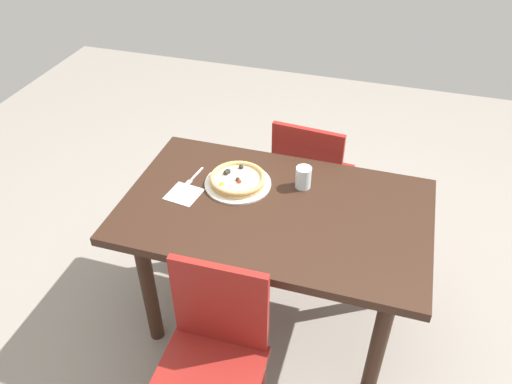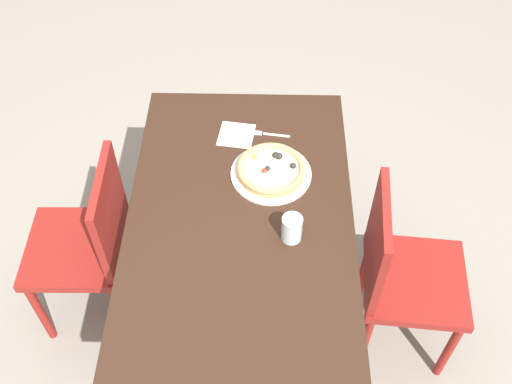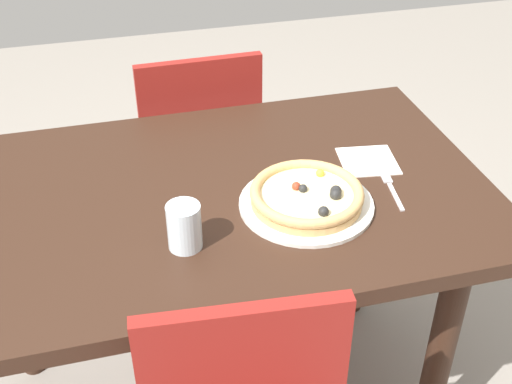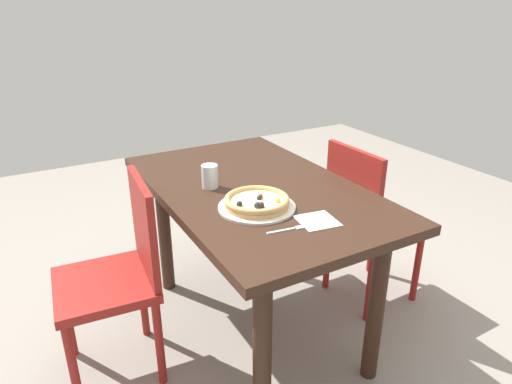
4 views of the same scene
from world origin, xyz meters
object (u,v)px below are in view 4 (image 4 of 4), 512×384
Objects in this scene: chair_near at (120,272)px; drinking_glass at (210,176)px; dining_table at (255,208)px; chair_far at (367,218)px; plate at (257,207)px; napkin at (317,221)px; pizza at (257,201)px; fork at (291,229)px.

drinking_glass is at bearing -80.20° from chair_near.
chair_far is (0.08, 0.62, -0.17)m from dining_table.
plate is 0.26m from napkin.
drinking_glass is at bearing -166.13° from plate.
pizza is 0.26m from napkin.
dining_table is at bearing 152.12° from plate.
chair_far reaches higher than pizza.
plate reaches higher than fork.
napkin reaches higher than dining_table.
dining_table is 1.53× the size of chair_near.
chair_far is at bearing 78.82° from drinking_glass.
drinking_glass is (-0.29, -0.07, 0.02)m from pizza.
plate is at bearing -80.78° from chair_far.
plate is 1.88× the size of fork.
drinking_glass is at bearing 108.37° from fork.
pizza is at bearing -145.97° from napkin.
pizza is at bearing -24.26° from plate.
drinking_glass reaches higher than napkin.
chair_far is 0.89m from drinking_glass.
chair_far is 0.85m from fork.
dining_table is 9.66× the size of napkin.
chair_near is 0.64m from plate.
napkin is (0.21, 0.14, -0.03)m from pizza.
fork is at bearing 5.39° from plate.
pizza reaches higher than dining_table.
pizza is at bearing 13.76° from drinking_glass.
chair_far is at bearing 34.35° from fork.
fork is 0.12m from napkin.
drinking_glass is at bearing -166.24° from pizza.
dining_table is at bearing 152.13° from pizza.
fork is (0.22, 0.02, -0.03)m from pizza.
pizza is 2.52× the size of drinking_glass.
napkin is (0.51, 0.21, -0.05)m from drinking_glass.
napkin is at bearing -60.85° from chair_far.
napkin is (-0.01, 0.12, -0.00)m from fork.
plate is at bearing 155.74° from pizza.
pizza is 1.87× the size of napkin.
fork is (0.22, 0.02, -0.00)m from plate.
dining_table is at bearing -175.76° from napkin.
chair_near is 5.33× the size of fork.
plate is (0.26, 0.51, 0.29)m from chair_near.
dining_table is 0.65m from chair_far.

